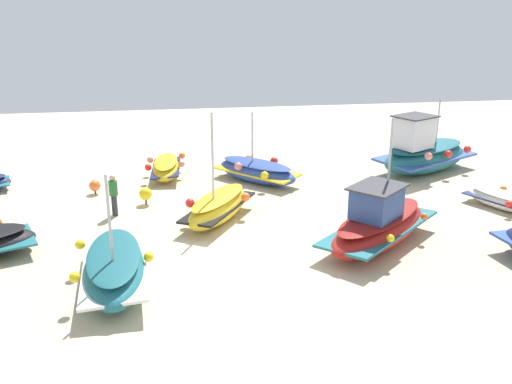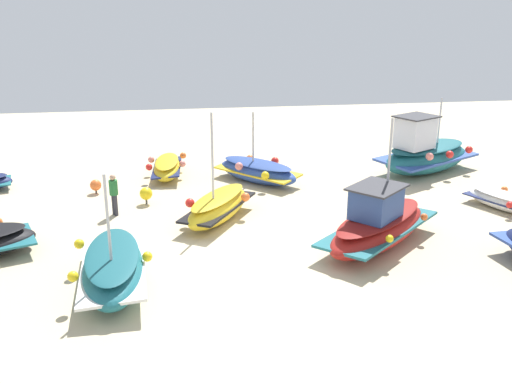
% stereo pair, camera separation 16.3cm
% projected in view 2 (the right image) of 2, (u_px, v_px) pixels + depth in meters
% --- Properties ---
extents(ground_plane, '(51.36, 51.36, 0.00)m').
position_uv_depth(ground_plane, '(245.00, 251.00, 18.47)').
color(ground_plane, beige).
extents(fishing_boat_1, '(3.17, 4.09, 4.09)m').
position_uv_depth(fishing_boat_1, '(218.00, 207.00, 20.83)').
color(fishing_boat_1, gold).
rests_on(fishing_boat_1, ground_plane).
extents(fishing_boat_2, '(5.14, 4.90, 4.22)m').
position_uv_depth(fishing_boat_2, '(378.00, 225.00, 18.68)').
color(fishing_boat_2, maroon).
rests_on(fishing_boat_2, ground_plane).
extents(fishing_boat_3, '(2.52, 3.41, 2.49)m').
position_uv_depth(fishing_boat_3, '(506.00, 201.00, 22.00)').
color(fishing_boat_3, white).
rests_on(fishing_boat_3, ground_plane).
extents(fishing_boat_4, '(3.83, 3.99, 3.14)m').
position_uv_depth(fishing_boat_4, '(257.00, 171.00, 25.32)').
color(fishing_boat_4, '#2D4C9E').
rests_on(fishing_boat_4, ground_plane).
extents(fishing_boat_5, '(5.63, 4.41, 3.46)m').
position_uv_depth(fishing_boat_5, '(425.00, 153.00, 26.63)').
color(fishing_boat_5, '#1E6670').
rests_on(fishing_boat_5, ground_plane).
extents(fishing_boat_6, '(2.28, 4.60, 3.48)m').
position_uv_depth(fishing_boat_6, '(113.00, 267.00, 16.06)').
color(fishing_boat_6, '#1E6670').
rests_on(fishing_boat_6, ground_plane).
extents(fishing_boat_9, '(1.82, 3.49, 0.93)m').
position_uv_depth(fishing_boat_9, '(167.00, 167.00, 26.12)').
color(fishing_boat_9, gold).
rests_on(fishing_boat_9, ground_plane).
extents(person_walking, '(0.32, 0.32, 1.59)m').
position_uv_depth(person_walking, '(114.00, 192.00, 21.27)').
color(person_walking, '#2D2D38').
rests_on(person_walking, ground_plane).
extents(mooring_buoy_0, '(0.47, 0.47, 0.60)m').
position_uv_depth(mooring_buoy_0, '(96.00, 185.00, 23.83)').
color(mooring_buoy_0, '#3F3F42').
rests_on(mooring_buoy_0, ground_plane).
extents(mooring_buoy_1, '(0.50, 0.50, 0.69)m').
position_uv_depth(mooring_buoy_1, '(146.00, 194.00, 22.57)').
color(mooring_buoy_1, '#3F3F42').
rests_on(mooring_buoy_1, ground_plane).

